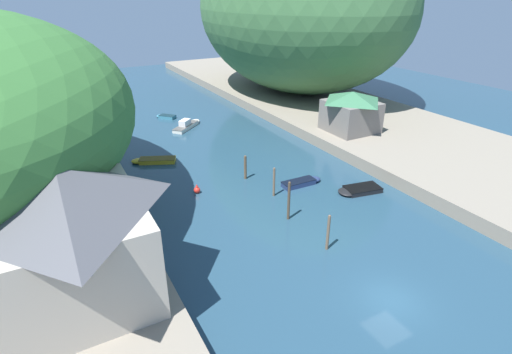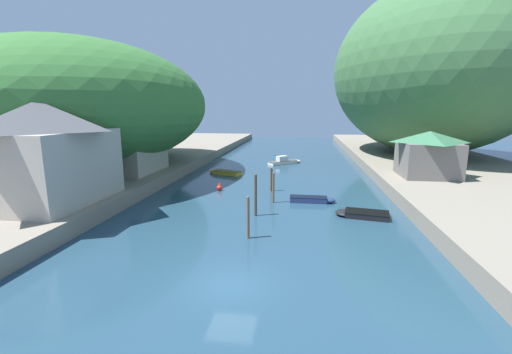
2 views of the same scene
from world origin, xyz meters
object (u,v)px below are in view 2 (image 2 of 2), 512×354
(waterfront_building, at_px, (43,151))
(channel_buoy_near, at_px, (220,187))
(boat_far_upstream, at_px, (314,200))
(boat_far_right_bank, at_px, (360,214))
(boat_yellow_tender, at_px, (285,161))
(boathouse_shed, at_px, (134,152))
(person_by_boathouse, at_px, (74,194))
(person_on_quay, at_px, (111,183))
(boat_mid_channel, at_px, (224,172))
(right_bank_cottage, at_px, (428,153))
(boat_navy_launch, at_px, (279,157))

(waterfront_building, relative_size, channel_buoy_near, 11.01)
(boat_far_upstream, bearing_deg, boat_far_right_bank, 43.64)
(boat_yellow_tender, bearing_deg, channel_buoy_near, -59.01)
(boathouse_shed, relative_size, boat_far_right_bank, 1.99)
(boat_far_right_bank, height_order, person_by_boathouse, person_by_boathouse)
(boat_far_right_bank, distance_m, person_on_quay, 22.41)
(boat_mid_channel, height_order, boat_far_right_bank, boat_mid_channel)
(boathouse_shed, height_order, boat_yellow_tender, boathouse_shed)
(right_bank_cottage, xyz_separation_m, person_by_boathouse, (-32.34, -16.86, -1.70))
(boathouse_shed, height_order, boat_navy_launch, boathouse_shed)
(person_on_quay, bearing_deg, boat_far_right_bank, -91.84)
(boathouse_shed, height_order, boat_far_right_bank, boathouse_shed)
(channel_buoy_near, relative_size, person_by_boathouse, 0.58)
(boat_far_right_bank, bearing_deg, boat_yellow_tender, 26.14)
(boat_far_right_bank, height_order, boat_yellow_tender, boat_yellow_tender)
(boat_mid_channel, bearing_deg, channel_buoy_near, -144.99)
(boat_mid_channel, xyz_separation_m, person_on_quay, (-6.29, -17.89, 2.10))
(boat_navy_launch, distance_m, channel_buoy_near, 26.80)
(waterfront_building, xyz_separation_m, boat_navy_launch, (16.73, 37.74, -5.45))
(channel_buoy_near, bearing_deg, boat_mid_channel, 100.53)
(waterfront_building, bearing_deg, boat_mid_channel, 64.55)
(waterfront_building, height_order, boat_navy_launch, waterfront_building)
(boat_navy_launch, bearing_deg, right_bank_cottage, -91.32)
(waterfront_building, bearing_deg, person_by_boathouse, -15.77)
(boathouse_shed, distance_m, boat_far_upstream, 23.05)
(right_bank_cottage, distance_m, boat_mid_channel, 26.01)
(waterfront_building, height_order, boat_yellow_tender, waterfront_building)
(right_bank_cottage, height_order, boat_far_right_bank, right_bank_cottage)
(boat_far_upstream, height_order, person_by_boathouse, person_by_boathouse)
(person_on_quay, distance_m, person_by_boathouse, 4.20)
(boathouse_shed, bearing_deg, person_on_quay, -72.82)
(boathouse_shed, bearing_deg, channel_buoy_near, -13.90)
(waterfront_building, distance_m, boat_yellow_tender, 36.85)
(boat_yellow_tender, bearing_deg, person_on_quay, -68.66)
(boat_far_upstream, bearing_deg, boat_mid_channel, -136.54)
(channel_buoy_near, xyz_separation_m, person_on_quay, (-8.11, -8.09, 1.98))
(boat_navy_launch, distance_m, boat_far_right_bank, 35.18)
(boathouse_shed, bearing_deg, boat_yellow_tender, 44.30)
(boat_far_right_bank, bearing_deg, boat_navy_launch, 25.73)
(boat_navy_launch, height_order, person_on_quay, person_on_quay)
(boat_navy_launch, distance_m, person_by_boathouse, 41.01)
(boat_far_upstream, bearing_deg, person_on_quay, -75.15)
(boat_navy_launch, bearing_deg, boat_yellow_tender, -118.25)
(right_bank_cottage, xyz_separation_m, boat_far_upstream, (-13.00, -8.11, -3.79))
(waterfront_building, bearing_deg, boat_navy_launch, 66.09)
(boat_mid_channel, xyz_separation_m, boat_far_upstream, (12.22, -13.25, 0.01))
(waterfront_building, xyz_separation_m, boat_far_right_bank, (26.10, 3.82, -5.46))
(waterfront_building, height_order, person_on_quay, waterfront_building)
(boathouse_shed, relative_size, right_bank_cottage, 1.44)
(boat_mid_channel, relative_size, boat_far_right_bank, 1.13)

